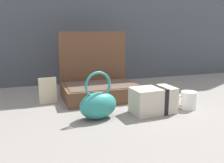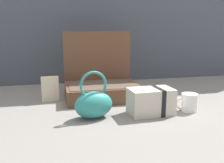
% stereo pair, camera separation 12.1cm
% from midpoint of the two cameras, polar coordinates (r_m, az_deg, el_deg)
% --- Properties ---
extents(ground_plane, '(6.00, 6.00, 0.00)m').
position_cam_midpoint_polar(ground_plane, '(1.27, 3.66, -5.14)').
color(ground_plane, slate).
extents(open_suitcase, '(0.40, 0.30, 0.36)m').
position_cam_midpoint_polar(open_suitcase, '(1.37, -0.04, -0.35)').
color(open_suitcase, brown).
rests_on(open_suitcase, ground_plane).
extents(teal_pouch_handbag, '(0.18, 0.12, 0.21)m').
position_cam_midpoint_polar(teal_pouch_handbag, '(1.04, -0.99, -5.24)').
color(teal_pouch_handbag, teal).
rests_on(teal_pouch_handbag, ground_plane).
extents(cream_toiletry_bag, '(0.20, 0.12, 0.12)m').
position_cam_midpoint_polar(cream_toiletry_bag, '(1.12, 12.35, -4.63)').
color(cream_toiletry_bag, beige).
rests_on(cream_toiletry_bag, ground_plane).
extents(coffee_mug, '(0.11, 0.07, 0.08)m').
position_cam_midpoint_polar(coffee_mug, '(1.21, 20.39, -4.67)').
color(coffee_mug, white).
rests_on(coffee_mug, ground_plane).
extents(info_card_left, '(0.09, 0.02, 0.14)m').
position_cam_midpoint_polar(info_card_left, '(1.30, -11.77, -1.79)').
color(info_card_left, beige).
rests_on(info_card_left, ground_plane).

